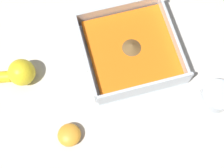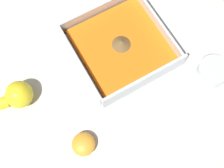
# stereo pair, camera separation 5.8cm
# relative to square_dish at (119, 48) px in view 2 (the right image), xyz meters

# --- Properties ---
(ground_plane) EXTENTS (4.00, 4.00, 0.00)m
(ground_plane) POSITION_rel_square_dish_xyz_m (0.00, -0.01, -0.02)
(ground_plane) COLOR beige
(square_dish) EXTENTS (0.21, 0.21, 0.06)m
(square_dish) POSITION_rel_square_dish_xyz_m (0.00, 0.00, 0.00)
(square_dish) COLOR silver
(square_dish) RESTS_ON ground_plane
(spice_bowl) EXTENTS (0.07, 0.07, 0.03)m
(spice_bowl) POSITION_rel_square_dish_xyz_m (0.15, -0.15, -0.00)
(spice_bowl) COLOR silver
(spice_bowl) RESTS_ON ground_plane
(lemon_squeezer) EXTENTS (0.20, 0.07, 0.06)m
(lemon_squeezer) POSITION_rel_square_dish_xyz_m (-0.27, 0.01, 0.01)
(lemon_squeezer) COLOR yellow
(lemon_squeezer) RESTS_ON ground_plane
(lemon_half) EXTENTS (0.05, 0.05, 0.03)m
(lemon_half) POSITION_rel_square_dish_xyz_m (-0.17, -0.15, -0.00)
(lemon_half) COLOR orange
(lemon_half) RESTS_ON ground_plane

